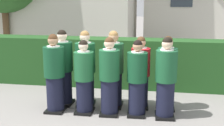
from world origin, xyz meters
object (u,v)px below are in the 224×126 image
at_px(student_front_row_2, 109,78).
at_px(student_rear_row_2, 113,71).
at_px(student_front_row_0, 55,75).
at_px(student_rear_row_4, 167,75).
at_px(student_front_row_4, 166,80).
at_px(student_front_row_1, 84,79).
at_px(student_rear_row_0, 63,69).
at_px(student_rear_row_1, 85,71).
at_px(student_front_row_3, 137,80).
at_px(student_in_red_blazer, 140,74).

bearing_deg(student_front_row_2, student_rear_row_2, 89.10).
xyz_separation_m(student_front_row_0, student_front_row_2, (1.17, 0.03, -0.02)).
height_order(student_rear_row_2, student_rear_row_4, student_rear_row_2).
relative_size(student_front_row_0, student_front_row_4, 1.01).
bearing_deg(student_front_row_1, student_front_row_2, 0.28).
xyz_separation_m(student_rear_row_0, student_rear_row_1, (0.51, 0.01, -0.01)).
relative_size(student_rear_row_1, student_rear_row_2, 1.00).
bearing_deg(student_front_row_3, student_front_row_0, -178.01).
height_order(student_rear_row_1, student_rear_row_4, student_rear_row_1).
xyz_separation_m(student_front_row_0, student_front_row_3, (1.74, 0.06, -0.04)).
bearing_deg(student_front_row_2, student_rear_row_1, 145.27).
relative_size(student_front_row_1, student_rear_row_0, 0.91).
bearing_deg(student_front_row_4, student_front_row_3, 178.78).
relative_size(student_front_row_0, student_rear_row_1, 0.98).
height_order(student_front_row_0, student_in_red_blazer, student_front_row_0).
bearing_deg(student_rear_row_4, student_rear_row_2, -177.76).
bearing_deg(student_front_row_0, student_rear_row_2, 22.55).
height_order(student_front_row_1, student_rear_row_4, student_rear_row_4).
relative_size(student_front_row_2, student_in_red_blazer, 1.03).
bearing_deg(student_front_row_0, student_rear_row_4, 12.90).
height_order(student_front_row_0, student_rear_row_2, student_rear_row_2).
height_order(student_rear_row_0, student_rear_row_1, student_rear_row_0).
bearing_deg(student_front_row_3, student_front_row_1, -178.06).
relative_size(student_in_red_blazer, student_rear_row_4, 0.99).
bearing_deg(student_rear_row_2, student_front_row_0, -157.45).
relative_size(student_front_row_1, student_front_row_4, 0.94).
height_order(student_front_row_2, student_rear_row_4, student_front_row_2).
distance_m(student_front_row_0, student_front_row_4, 2.32).
bearing_deg(student_rear_row_0, student_rear_row_1, 1.01).
bearing_deg(student_front_row_4, student_front_row_1, -179.14).
distance_m(student_in_red_blazer, student_rear_row_4, 0.57).
relative_size(student_front_row_2, student_front_row_4, 0.99).
bearing_deg(student_in_red_blazer, student_front_row_0, -163.34).
bearing_deg(student_rear_row_2, student_in_red_blazer, 3.86).
relative_size(student_front_row_1, student_rear_row_4, 0.97).
distance_m(student_front_row_3, student_rear_row_0, 1.74).
distance_m(student_front_row_2, student_rear_row_2, 0.47).
distance_m(student_front_row_4, student_rear_row_4, 0.49).
xyz_separation_m(student_front_row_3, student_in_red_blazer, (0.03, 0.47, 0.00)).
distance_m(student_front_row_3, student_in_red_blazer, 0.47).
distance_m(student_front_row_0, student_front_row_1, 0.64).
distance_m(student_rear_row_0, student_rear_row_1, 0.52).
bearing_deg(student_front_row_4, student_front_row_0, -178.81).
xyz_separation_m(student_front_row_0, student_rear_row_1, (0.56, 0.45, 0.01)).
relative_size(student_front_row_0, student_rear_row_4, 1.04).
bearing_deg(student_front_row_2, student_front_row_0, -178.76).
bearing_deg(student_front_row_0, student_front_row_2, 1.24).
bearing_deg(student_front_row_4, student_rear_row_2, 158.74).
bearing_deg(student_rear_row_0, student_front_row_0, -95.39).
height_order(student_front_row_2, student_in_red_blazer, student_front_row_2).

